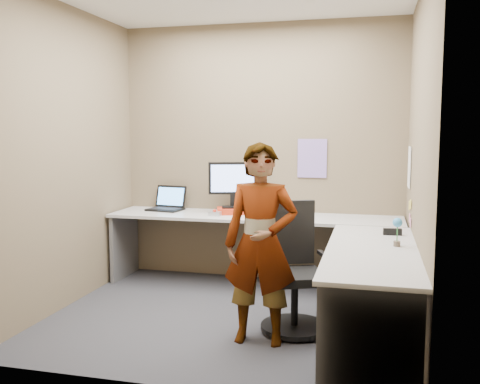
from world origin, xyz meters
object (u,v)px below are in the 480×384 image
(monitor, at_px, (233,181))
(office_chair, at_px, (293,279))
(desk, at_px, (287,243))
(person, at_px, (261,244))

(monitor, distance_m, office_chair, 1.57)
(monitor, bearing_deg, desk, -61.76)
(desk, distance_m, person, 0.85)
(monitor, height_order, person, person)
(monitor, height_order, office_chair, monitor)
(office_chair, bearing_deg, monitor, 101.87)
(monitor, bearing_deg, office_chair, -73.03)
(desk, xyz_separation_m, office_chair, (0.13, -0.52, -0.18))
(desk, height_order, person, person)
(monitor, xyz_separation_m, office_chair, (0.81, -1.18, -0.66))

